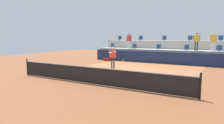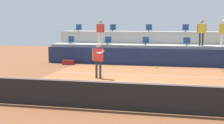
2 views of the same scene
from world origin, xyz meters
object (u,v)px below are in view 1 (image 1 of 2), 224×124
at_px(tennis_player, 113,55).
at_px(tennis_ball, 123,60).
at_px(spectator_in_grey, 213,40).
at_px(stadium_chair_lower_left, 134,47).
at_px(stadium_chair_lower_right, 187,48).
at_px(stadium_chair_upper_far_left, 120,38).
at_px(stadium_chair_upper_center, 164,39).
at_px(stadium_chair_upper_far_right, 221,39).
at_px(stadium_chair_upper_right, 190,39).
at_px(stadium_chair_lower_far_right, 219,49).
at_px(spectator_leaning_on_rail, 197,40).
at_px(stadium_chair_upper_left, 141,39).
at_px(stadium_chair_lower_center, 158,47).
at_px(spectator_in_white, 129,39).
at_px(equipment_bag, 107,59).
at_px(stadium_chair_lower_far_left, 112,46).

xyz_separation_m(tennis_player, tennis_ball, (3.02, -4.13, 0.18)).
relative_size(tennis_player, spectator_in_grey, 1.03).
bearing_deg(stadium_chair_lower_left, stadium_chair_lower_right, 0.00).
height_order(stadium_chair_lower_right, stadium_chair_upper_far_left, stadium_chair_upper_far_left).
distance_m(stadium_chair_upper_center, stadium_chair_upper_far_right, 5.32).
distance_m(stadium_chair_upper_right, tennis_player, 9.15).
bearing_deg(tennis_ball, stadium_chair_lower_far_right, 68.52).
bearing_deg(spectator_leaning_on_rail, stadium_chair_upper_far_right, 50.29).
relative_size(spectator_in_grey, tennis_ball, 24.52).
bearing_deg(spectator_in_grey, stadium_chair_lower_far_right, 38.18).
relative_size(spectator_leaning_on_rail, spectator_in_grey, 0.99).
xyz_separation_m(stadium_chair_upper_left, spectator_leaning_on_rail, (6.21, -2.18, -0.07)).
relative_size(stadium_chair_lower_left, stadium_chair_upper_right, 1.00).
bearing_deg(stadium_chair_upper_far_left, stadium_chair_lower_right, -12.60).
xyz_separation_m(stadium_chair_upper_center, stadium_chair_upper_far_right, (5.32, 0.00, 0.00)).
xyz_separation_m(stadium_chair_upper_far_right, spectator_in_grey, (-0.49, -2.18, -0.06)).
height_order(stadium_chair_lower_center, tennis_player, stadium_chair_lower_center).
relative_size(stadium_chair_lower_center, tennis_ball, 7.65).
bearing_deg(spectator_leaning_on_rail, tennis_player, -132.37).
bearing_deg(spectator_in_white, stadium_chair_upper_left, 79.59).
distance_m(stadium_chair_lower_right, tennis_player, 7.56).
relative_size(stadium_chair_lower_left, stadium_chair_lower_center, 1.00).
xyz_separation_m(stadium_chair_upper_far_left, equipment_bag, (0.52, -3.71, -2.16)).
xyz_separation_m(spectator_leaning_on_rail, spectator_in_grey, (1.33, 0.00, 0.01)).
relative_size(stadium_chair_lower_far_left, equipment_bag, 0.68).
bearing_deg(stadium_chair_upper_far_left, equipment_bag, -82.01).
bearing_deg(stadium_chair_lower_far_left, spectator_in_grey, -2.15).
bearing_deg(stadium_chair_lower_right, stadium_chair_lower_far_left, 180.00).
height_order(stadium_chair_upper_left, tennis_ball, stadium_chair_upper_left).
relative_size(stadium_chair_lower_far_left, stadium_chair_upper_left, 1.00).
bearing_deg(tennis_ball, tennis_player, 126.17).
relative_size(stadium_chair_lower_left, spectator_in_white, 0.31).
bearing_deg(spectator_in_grey, stadium_chair_lower_far_left, 177.85).
distance_m(stadium_chair_lower_far_left, spectator_leaning_on_rail, 8.94).
bearing_deg(stadium_chair_upper_right, equipment_bag, -153.66).
relative_size(stadium_chair_lower_left, tennis_player, 0.30).
bearing_deg(stadium_chair_upper_right, spectator_leaning_on_rail, -67.64).
bearing_deg(tennis_ball, stadium_chair_upper_far_left, 118.97).
relative_size(stadium_chair_lower_right, stadium_chair_upper_far_left, 1.00).
distance_m(tennis_player, equipment_bag, 5.35).
relative_size(stadium_chair_upper_center, spectator_in_white, 0.31).
xyz_separation_m(stadium_chair_upper_left, stadium_chair_upper_far_right, (8.03, 0.00, 0.00)).
height_order(stadium_chair_lower_far_right, spectator_leaning_on_rail, spectator_leaning_on_rail).
bearing_deg(equipment_bag, stadium_chair_upper_right, 26.34).
distance_m(stadium_chair_upper_center, tennis_ball, 12.19).
bearing_deg(stadium_chair_upper_far_left, stadium_chair_upper_far_right, 0.00).
bearing_deg(stadium_chair_lower_center, stadium_chair_upper_far_right, 18.51).
bearing_deg(stadium_chair_lower_far_right, stadium_chair_lower_center, 180.00).
bearing_deg(stadium_chair_upper_right, stadium_chair_lower_center, -145.95).
relative_size(stadium_chair_upper_right, equipment_bag, 0.68).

